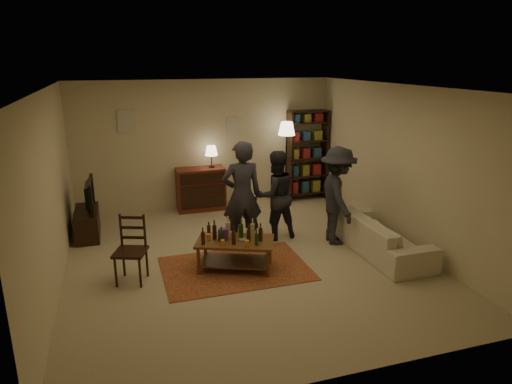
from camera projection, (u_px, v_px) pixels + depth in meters
name	position (u px, v px, depth m)	size (l,w,h in m)	color
floor	(246.00, 259.00, 7.34)	(6.00, 6.00, 0.00)	#C6B793
room_shell	(175.00, 124.00, 9.37)	(6.00, 6.00, 6.00)	beige
rug	(235.00, 268.00, 7.00)	(2.20, 1.50, 0.01)	maroon
coffee_table	(234.00, 244.00, 6.89)	(1.30, 1.02, 0.81)	brown
dining_chair	(131.00, 246.00, 6.52)	(0.55, 0.55, 0.99)	black
tv_stand	(87.00, 216.00, 8.17)	(0.40, 1.00, 1.06)	black
dresser	(201.00, 188.00, 9.63)	(1.00, 0.50, 1.36)	maroon
bookshelf	(307.00, 154.00, 10.24)	(0.90, 0.34, 2.02)	black
floor_lamp	(287.00, 134.00, 9.72)	(0.36, 0.36, 1.81)	black
sofa	(380.00, 235.00, 7.52)	(2.08, 0.81, 0.61)	beige
person_left	(242.00, 195.00, 7.56)	(0.67, 0.44, 1.84)	#2A2931
person_right	(275.00, 195.00, 8.01)	(0.77, 0.60, 1.59)	#222228
person_by_sofa	(337.00, 196.00, 7.79)	(1.09, 0.63, 1.69)	#25252D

